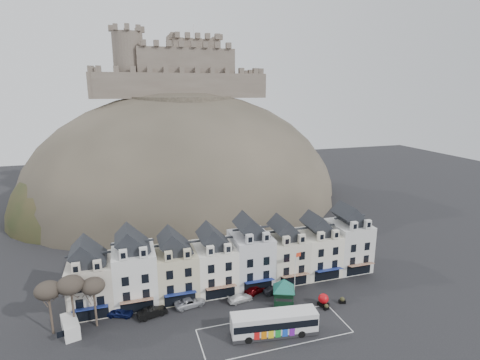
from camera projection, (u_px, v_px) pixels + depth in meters
name	position (u px, v px, depth m)	size (l,w,h in m)	color
ground	(265.00, 339.00, 53.38)	(300.00, 300.00, 0.00)	black
coach_bay_markings	(274.00, 331.00, 55.13)	(22.00, 7.50, 0.01)	silver
townhouse_terrace	(234.00, 258.00, 66.94)	(54.40, 9.35, 11.80)	beige
castle_hill	(189.00, 202.00, 117.55)	(100.00, 76.00, 68.00)	#38332B
castle	(178.00, 70.00, 114.23)	(50.20, 22.20, 22.00)	brown
tree_left_far	(48.00, 291.00, 52.95)	(3.61, 3.61, 8.24)	#3C3026
tree_left_mid	(70.00, 285.00, 53.75)	(3.78, 3.78, 8.64)	#3C3026
tree_left_near	(93.00, 286.00, 54.79)	(3.43, 3.43, 7.84)	#3C3026
bus	(274.00, 322.00, 53.91)	(12.80, 4.57, 3.53)	#262628
bus_shelter	(284.00, 284.00, 61.38)	(6.51, 6.51, 4.46)	black
red_buoy	(323.00, 300.00, 61.36)	(1.69, 1.69, 2.09)	black
flagpole	(296.00, 271.00, 63.49)	(1.14, 0.36, 8.10)	silver
white_van	(70.00, 327.00, 54.37)	(3.17, 5.10, 2.16)	silver
planter_west	(326.00, 307.00, 60.37)	(1.06, 0.72, 0.97)	black
planter_east	(342.00, 300.00, 62.14)	(1.22, 0.87, 1.11)	black
car_navy	(119.00, 312.00, 58.53)	(1.69, 4.19, 1.43)	#0D1441
car_black	(153.00, 312.00, 58.42)	(1.61, 4.62, 1.52)	black
car_silver	(190.00, 302.00, 61.28)	(2.34, 5.00, 1.41)	#BABBC3
car_white	(240.00, 298.00, 62.65)	(1.75, 4.31, 1.25)	white
car_maroon	(255.00, 289.00, 65.12)	(1.67, 4.16, 1.42)	#4D0407
car_charcoal	(274.00, 290.00, 64.98)	(1.34, 3.84, 1.27)	black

